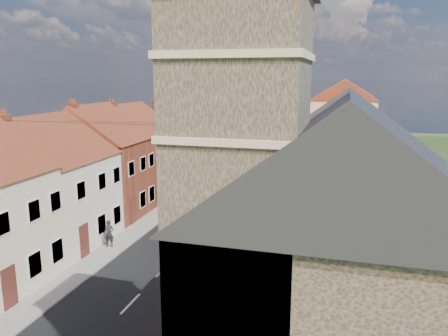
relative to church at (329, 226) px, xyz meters
The scene contains 21 objects.
road 28.87m from the church, 109.33° to the left, with size 7.00×90.00×0.02m, color black.
pavement_left 30.57m from the church, 117.29° to the left, with size 1.80×90.00×0.12m, color #A29D93.
pavement_right 27.75m from the church, 100.53° to the left, with size 1.80×90.00×0.12m, color #A29D93.
church is the anchor object (origin of this frame).
cottage_r_tudor 9.48m from the church, 90.57° to the left, with size 8.30×5.20×9.00m.
cottage_r_white_near 14.84m from the church, 90.23° to the left, with size 8.30×6.00×9.00m.
cottage_r_cream_mid 20.22m from the church, 90.17° to the left, with size 8.30×5.20×9.00m.
cottage_r_pink 25.61m from the church, 90.13° to the left, with size 8.30×6.00×9.00m.
cottage_r_white_far 31.00m from the church, 90.11° to the left, with size 8.30×5.20×9.00m.
cottage_r_cream_far 36.40m from the church, 90.09° to the left, with size 8.30×6.00×9.00m.
cottage_l_white 20.61m from the church, 155.20° to the left, with size 8.30×6.90×8.80m.
cottage_l_brick_mid 23.81m from the church, 141.73° to the left, with size 8.30×5.70×9.10m.
cottage_l_pink 27.78m from the church, 132.28° to the left, with size 8.30×6.30×8.80m.
block_right_far 51.68m from the church, 90.07° to the left, with size 8.30×24.20×10.50m.
block_left_far 50.27m from the church, 111.79° to the left, with size 8.30×24.20×10.50m.
lamppost 21.38m from the church, 128.30° to the left, with size 0.88×0.15×6.00m.
car_mid 21.36m from the church, 123.69° to the left, with size 1.48×4.23×1.39m, color gray.
car_far 45.90m from the church, 105.82° to the left, with size 1.61×3.95×1.15m, color navy.
car_distant 49.46m from the church, 103.80° to the left, with size 2.11×4.59×1.27m, color #919398.
pedestrian_left 17.20m from the church, 147.99° to the left, with size 0.64×0.42×1.76m, color black.
pedestrian_right 13.77m from the church, 116.05° to the left, with size 0.87×0.68×1.80m, color black.
Camera 1 is at (9.72, -11.64, 11.03)m, focal length 35.00 mm.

